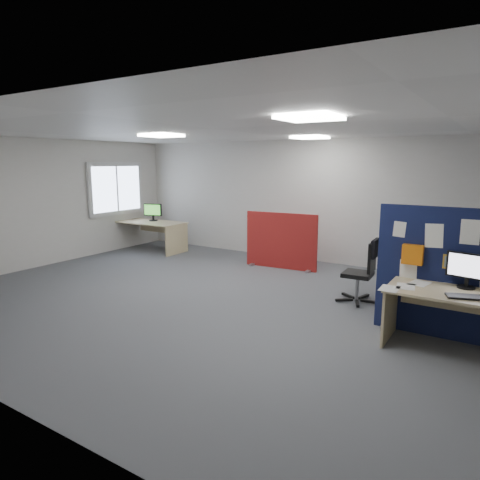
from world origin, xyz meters
The scene contains 15 objects.
floor centered at (0.00, 0.00, 0.00)m, with size 9.00×9.00×0.00m, color #575A60.
ceiling centered at (0.00, 0.00, 2.70)m, with size 9.00×7.00×0.02m, color white.
wall_back centered at (0.00, 3.50, 1.35)m, with size 9.00×0.02×2.70m, color silver.
wall_left centered at (-4.50, 0.00, 1.35)m, with size 0.02×7.00×2.70m, color silver.
window centered at (-4.44, 2.00, 1.55)m, with size 0.06×1.70×1.30m.
ceiling_lights centered at (0.33, 0.67, 2.67)m, with size 4.10×4.10×0.04m.
navy_divider centered at (3.46, 0.33, 0.84)m, with size 2.02×0.30×1.67m.
main_desk centered at (3.58, -0.03, 0.56)m, with size 1.72×0.76×0.73m.
monitor_main centered at (3.55, 0.18, 0.97)m, with size 0.48×0.20×0.42m.
keyboard centered at (3.61, -0.23, 0.74)m, with size 0.45×0.18×0.03m, color black.
red_divider centered at (-0.07, 2.48, 0.57)m, with size 1.56×0.30×1.17m.
second_desk centered at (-3.68, 2.43, 0.56)m, with size 1.73×0.87×0.73m.
monitor_second centered at (-3.76, 2.56, 0.97)m, with size 0.47×0.22×0.43m.
office_chair centered at (2.07, 1.16, 0.58)m, with size 0.66×0.68×1.02m.
desk_papers centered at (3.20, -0.15, 0.73)m, with size 1.48×0.75×0.00m.
Camera 1 is at (3.90, -5.38, 2.20)m, focal length 32.00 mm.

